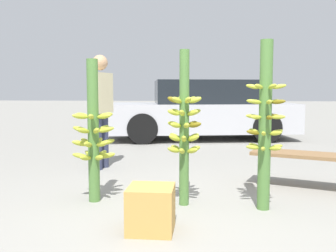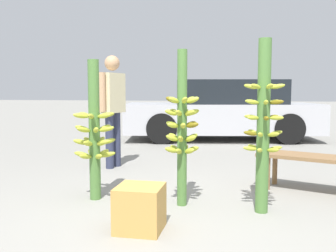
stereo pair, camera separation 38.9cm
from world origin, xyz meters
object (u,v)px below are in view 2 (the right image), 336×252
market_bench (326,162)px  produce_crate (140,208)px  vendor_person (113,101)px  banana_stalk_right (263,125)px  parked_car (223,111)px  banana_stalk_left (94,132)px  banana_stalk_center (182,127)px

market_bench → produce_crate: (-1.72, -1.45, -0.17)m
vendor_person → market_bench: (2.80, -0.93, -0.63)m
banana_stalk_right → parked_car: size_ratio=0.35×
vendor_person → parked_car: size_ratio=0.36×
banana_stalk_left → banana_stalk_right: bearing=-3.3°
banana_stalk_left → vendor_person: vendor_person is taller
banana_stalk_left → market_bench: 2.54m
banana_stalk_center → parked_car: banana_stalk_center is taller
banana_stalk_left → parked_car: 5.32m
produce_crate → banana_stalk_center: bearing=72.8°
banana_stalk_left → banana_stalk_right: banana_stalk_right is taller
parked_car → produce_crate: 6.01m
parked_car → market_bench: bearing=-173.2°
market_bench → produce_crate: size_ratio=4.13×
banana_stalk_center → banana_stalk_right: banana_stalk_right is taller
market_bench → parked_car: bearing=127.6°
banana_stalk_right → parked_car: (-0.64, 5.31, -0.15)m
banana_stalk_right → vendor_person: bearing=140.5°
vendor_person → parked_car: bearing=-7.2°
banana_stalk_left → market_bench: size_ratio=0.96×
banana_stalk_left → market_bench: (2.42, 0.68, -0.35)m
vendor_person → parked_car: (1.43, 3.60, -0.32)m
market_bench → vendor_person: bearing=-177.5°
market_bench → banana_stalk_right: bearing=-112.0°
banana_stalk_right → vendor_person: (-2.07, 1.71, 0.16)m
parked_car → produce_crate: size_ratio=12.57×
vendor_person → parked_car: vendor_person is taller
banana_stalk_right → market_bench: banana_stalk_right is taller
vendor_person → market_bench: 3.01m
banana_stalk_right → parked_car: bearing=96.9°
banana_stalk_right → parked_car: banana_stalk_right is taller
banana_stalk_center → banana_stalk_left: bearing=178.1°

